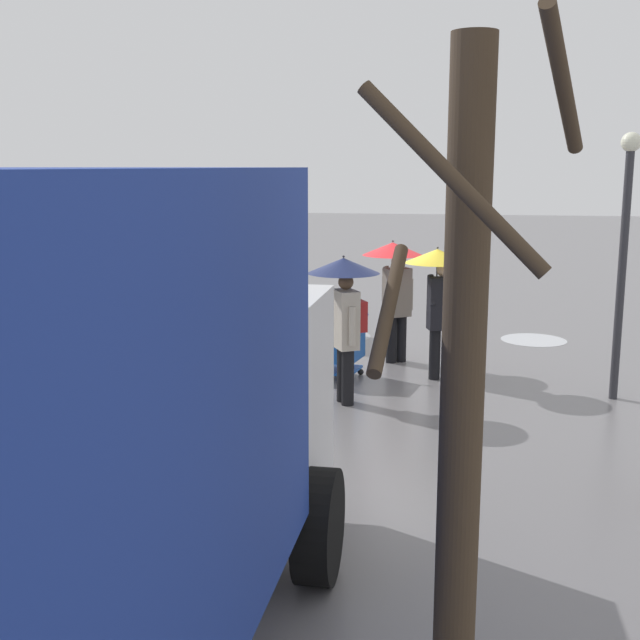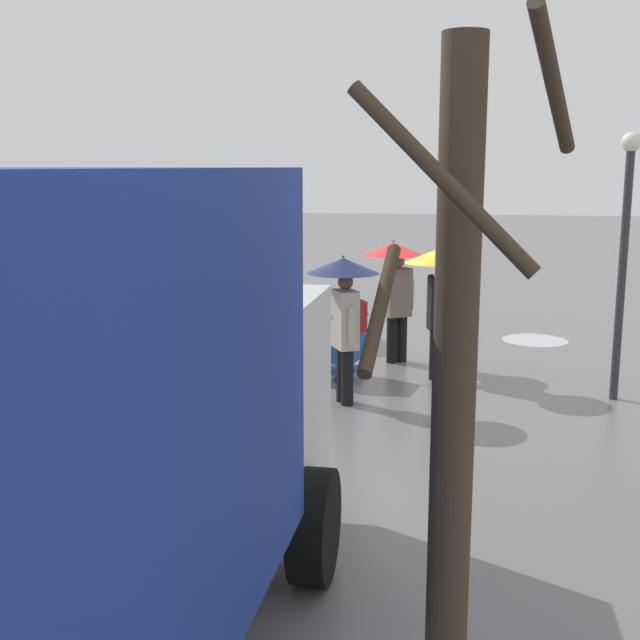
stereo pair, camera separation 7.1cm
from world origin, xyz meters
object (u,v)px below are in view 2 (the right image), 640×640
Objects in this scene: pedestrian_black_side at (440,283)px; pedestrian_pink_side at (395,274)px; shopping_cart_vendor at (343,344)px; bare_tree_far at (453,402)px; street_lamp at (625,239)px; hand_dolly_boxes at (290,325)px; pedestrian_white_side at (345,296)px; cargo_van_parked_right at (202,283)px.

pedestrian_pink_side is at bearing -51.43° from pedestrian_black_side.
shopping_cart_vendor is 8.55m from bare_tree_far.
street_lamp reaches higher than pedestrian_pink_side.
street_lamp is (-5.03, 0.63, 1.56)m from hand_dolly_boxes.
bare_tree_far is (-1.66, 6.89, 0.56)m from pedestrian_white_side.
pedestrian_black_side is at bearing -129.65° from pedestrian_white_side.
bare_tree_far is (-2.79, 8.39, 1.32)m from hand_dolly_boxes.
pedestrian_white_side is 4.08m from street_lamp.
hand_dolly_boxes is at bearing 32.80° from pedestrian_pink_side.
pedestrian_white_side is 0.52× the size of bare_tree_far.
pedestrian_black_side is at bearing 158.10° from cargo_van_parked_right.
shopping_cart_vendor is 0.27× the size of street_lamp.
cargo_van_parked_right reaches higher than pedestrian_white_side.
pedestrian_white_side is at bearing 134.14° from cargo_van_parked_right.
bare_tree_far is at bearing 103.52° from pedestrian_white_side.
bare_tree_far is at bearing 73.88° from street_lamp.
cargo_van_parked_right reaches higher than pedestrian_black_side.
pedestrian_black_side is (-1.51, -0.24, 1.00)m from shopping_cart_vendor.
cargo_van_parked_right reaches higher than hand_dolly_boxes.
bare_tree_far is at bearing 92.53° from pedestrian_black_side.
shopping_cart_vendor is at bearing 60.43° from pedestrian_pink_side.
cargo_van_parked_right is 5.20× the size of shopping_cart_vendor.
cargo_van_parked_right is 1.32× the size of bare_tree_far.
cargo_van_parked_right is at bearing -45.86° from pedestrian_white_side.
hand_dolly_boxes is at bearing -71.61° from bare_tree_far.
hand_dolly_boxes is 2.03m from pedestrian_white_side.
hand_dolly_boxes is 0.38× the size of street_lamp.
shopping_cart_vendor is (-3.06, 2.08, -0.61)m from cargo_van_parked_right.
street_lamp is at bearing 160.77° from cargo_van_parked_right.
street_lamp reaches higher than pedestrian_black_side.
shopping_cart_vendor is 0.49× the size of pedestrian_pink_side.
pedestrian_pink_side is 1.00× the size of pedestrian_white_side.
pedestrian_white_side is at bearing 12.70° from street_lamp.
pedestrian_pink_side is 2.60m from pedestrian_white_side.
shopping_cart_vendor is 0.25× the size of bare_tree_far.
bare_tree_far is at bearing 108.39° from hand_dolly_boxes.
hand_dolly_boxes is at bearing -12.49° from shopping_cart_vendor.
pedestrian_white_side is at bearing 50.35° from pedestrian_black_side.
pedestrian_white_side is (-3.28, 3.38, 0.39)m from cargo_van_parked_right.
bare_tree_far reaches higher than pedestrian_pink_side.
shopping_cart_vendor is at bearing -5.89° from street_lamp.
pedestrian_white_side is 0.56× the size of street_lamp.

